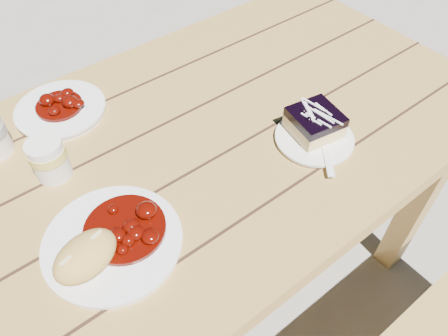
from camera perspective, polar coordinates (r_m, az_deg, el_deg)
ground at (r=1.57m, az=-11.07°, el=-20.68°), size 60.00×60.00×0.00m
picnic_table at (r=1.05m, az=-15.75°, el=-8.96°), size 2.00×1.55×0.75m
main_plate at (r=0.83m, az=-14.29°, el=-9.46°), size 0.25×0.25×0.02m
goulash_stew at (r=0.82m, az=-12.99°, el=-7.10°), size 0.15×0.15×0.04m
bread_roll at (r=0.78m, az=-17.66°, el=-10.90°), size 0.13×0.10×0.06m
dessert_plate at (r=1.00m, az=11.69°, el=3.77°), size 0.17×0.17×0.01m
blueberry_cake at (r=0.99m, az=11.77°, el=5.87°), size 0.12×0.12×0.06m
fork_dessert at (r=0.96m, az=13.26°, el=1.74°), size 0.12×0.14×0.00m
second_plate at (r=1.12m, az=-20.53°, el=7.08°), size 0.21×0.21×0.02m
second_stew at (r=1.10m, az=-20.93°, el=8.21°), size 0.11×0.11×0.04m
second_cup at (r=0.95m, az=-21.89°, el=1.09°), size 0.07×0.07×0.09m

